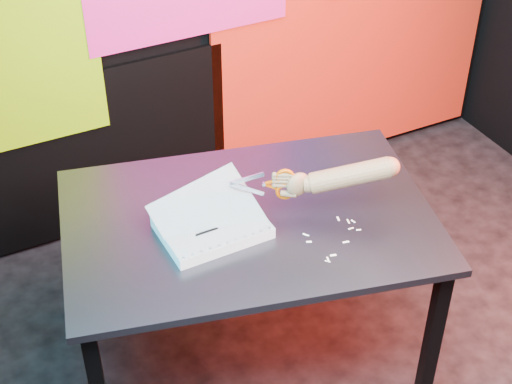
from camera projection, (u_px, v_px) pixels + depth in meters
room at (450, 91)px, 2.34m from camera, size 3.01×3.01×2.71m
backdrop at (252, 20)px, 3.64m from camera, size 2.88×0.05×2.08m
work_table at (249, 234)px, 2.87m from camera, size 1.50×1.17×0.75m
printout_stack at (212, 226)px, 2.74m from camera, size 0.39×0.28×0.19m
scissors at (280, 184)px, 2.73m from camera, size 0.21×0.11×0.13m
hand_forearm at (341, 177)px, 2.70m from camera, size 0.39×0.23×0.16m
paper_clippings at (336, 238)px, 2.73m from camera, size 0.21×0.20×0.00m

